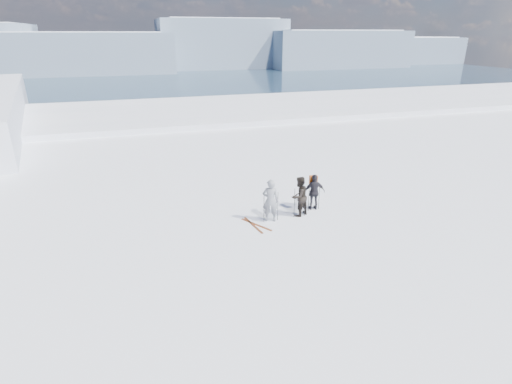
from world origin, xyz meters
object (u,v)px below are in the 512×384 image
skier_dark (299,196)px  skis_loose (255,225)px  skier_grey (270,200)px  skier_pack (314,192)px

skier_dark → skis_loose: 2.37m
skier_grey → skis_loose: skier_grey is taller
skier_pack → skis_loose: (-3.09, -0.79, -0.83)m
skier_grey → skier_pack: bearing=-146.4°
skier_pack → skier_grey: bearing=22.4°
skier_pack → skis_loose: bearing=23.3°
skier_pack → skis_loose: size_ratio=1.00×
skier_grey → skier_pack: size_ratio=1.13×
skier_pack → skis_loose: skier_pack is taller
skier_grey → skier_pack: skier_grey is taller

